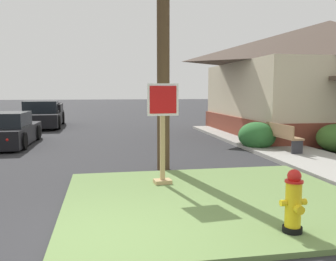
{
  "coord_description": "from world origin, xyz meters",
  "views": [
    {
      "loc": [
        0.13,
        -4.71,
        2.05
      ],
      "look_at": [
        1.65,
        3.67,
        1.11
      ],
      "focal_mm": 38.7,
      "sensor_mm": 36.0,
      "label": 1
    }
  ],
  "objects_px": {
    "street_bench": "(282,135)",
    "stop_sign": "(163,137)",
    "manhole_cover": "(137,191)",
    "pickup_truck_black": "(43,116)",
    "parked_sedan_black": "(7,131)",
    "fire_hydrant": "(293,203)"
  },
  "relations": [
    {
      "from": "parked_sedan_black",
      "to": "pickup_truck_black",
      "type": "height_order",
      "value": "pickup_truck_black"
    },
    {
      "from": "manhole_cover",
      "to": "pickup_truck_black",
      "type": "xyz_separation_m",
      "value": [
        -3.97,
        14.05,
        0.61
      ]
    },
    {
      "from": "stop_sign",
      "to": "parked_sedan_black",
      "type": "bearing_deg",
      "value": 124.79
    },
    {
      "from": "parked_sedan_black",
      "to": "pickup_truck_black",
      "type": "xyz_separation_m",
      "value": [
        0.23,
        6.91,
        0.08
      ]
    },
    {
      "from": "fire_hydrant",
      "to": "pickup_truck_black",
      "type": "relative_size",
      "value": 0.17
    },
    {
      "from": "parked_sedan_black",
      "to": "street_bench",
      "type": "bearing_deg",
      "value": -20.24
    },
    {
      "from": "fire_hydrant",
      "to": "stop_sign",
      "type": "bearing_deg",
      "value": 114.49
    },
    {
      "from": "manhole_cover",
      "to": "parked_sedan_black",
      "type": "distance_m",
      "value": 8.29
    },
    {
      "from": "stop_sign",
      "to": "street_bench",
      "type": "distance_m",
      "value": 5.72
    },
    {
      "from": "stop_sign",
      "to": "manhole_cover",
      "type": "distance_m",
      "value": 1.25
    },
    {
      "from": "fire_hydrant",
      "to": "street_bench",
      "type": "distance_m",
      "value": 7.15
    },
    {
      "from": "fire_hydrant",
      "to": "pickup_truck_black",
      "type": "distance_m",
      "value": 17.76
    },
    {
      "from": "fire_hydrant",
      "to": "street_bench",
      "type": "bearing_deg",
      "value": 63.47
    },
    {
      "from": "parked_sedan_black",
      "to": "street_bench",
      "type": "xyz_separation_m",
      "value": [
        9.32,
        -3.44,
        0.05
      ]
    },
    {
      "from": "fire_hydrant",
      "to": "pickup_truck_black",
      "type": "height_order",
      "value": "pickup_truck_black"
    },
    {
      "from": "fire_hydrant",
      "to": "street_bench",
      "type": "height_order",
      "value": "fire_hydrant"
    },
    {
      "from": "manhole_cover",
      "to": "pickup_truck_black",
      "type": "bearing_deg",
      "value": 105.77
    },
    {
      "from": "manhole_cover",
      "to": "street_bench",
      "type": "height_order",
      "value": "street_bench"
    },
    {
      "from": "street_bench",
      "to": "stop_sign",
      "type": "bearing_deg",
      "value": -142.85
    },
    {
      "from": "pickup_truck_black",
      "to": "manhole_cover",
      "type": "bearing_deg",
      "value": -74.23
    },
    {
      "from": "manhole_cover",
      "to": "street_bench",
      "type": "relative_size",
      "value": 0.39
    },
    {
      "from": "pickup_truck_black",
      "to": "street_bench",
      "type": "distance_m",
      "value": 13.78
    }
  ]
}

